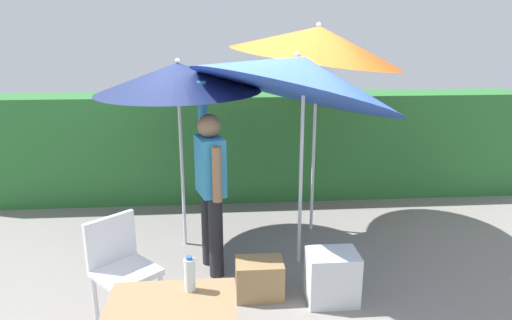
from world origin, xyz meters
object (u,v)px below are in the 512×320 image
at_px(umbrella_orange, 300,75).
at_px(umbrella_yellow, 318,42).
at_px(crate_cardboard, 259,279).
at_px(umbrella_rainbow, 178,78).
at_px(bottle_water, 190,274).
at_px(person_vendor, 211,182).
at_px(cooler_box, 332,277).
at_px(folding_table, 171,319).
at_px(chair_plastic, 121,264).

xyz_separation_m(umbrella_orange, umbrella_yellow, (0.33, 0.78, 0.29)).
bearing_deg(crate_cardboard, umbrella_rainbow, 123.94).
distance_m(umbrella_orange, bottle_water, 2.24).
height_order(umbrella_rainbow, umbrella_yellow, umbrella_yellow).
relative_size(umbrella_orange, person_vendor, 1.34).
distance_m(umbrella_rainbow, umbrella_yellow, 1.59).
relative_size(person_vendor, bottle_water, 7.83).
distance_m(person_vendor, cooler_box, 1.43).
xyz_separation_m(umbrella_rainbow, umbrella_yellow, (1.52, 0.32, 0.35)).
relative_size(umbrella_yellow, bottle_water, 10.66).
bearing_deg(person_vendor, folding_table, -97.16).
xyz_separation_m(umbrella_orange, crate_cardboard, (-0.44, -0.65, -1.76)).
distance_m(crate_cardboard, folding_table, 1.45).
height_order(chair_plastic, cooler_box, chair_plastic).
height_order(cooler_box, bottle_water, bottle_water).
relative_size(umbrella_yellow, folding_table, 3.20).
bearing_deg(chair_plastic, umbrella_rainbow, 73.64).
bearing_deg(chair_plastic, bottle_water, -51.44).
relative_size(umbrella_orange, chair_plastic, 2.83).
height_order(umbrella_orange, umbrella_yellow, umbrella_yellow).
distance_m(umbrella_rainbow, crate_cardboard, 2.17).
xyz_separation_m(person_vendor, chair_plastic, (-0.72, -0.78, -0.42)).
relative_size(folding_table, bottle_water, 3.33).
distance_m(folding_table, bottle_water, 0.28).
xyz_separation_m(chair_plastic, cooler_box, (1.79, 0.14, -0.28)).
height_order(person_vendor, cooler_box, person_vendor).
xyz_separation_m(person_vendor, bottle_water, (-0.11, -1.56, -0.10)).
bearing_deg(chair_plastic, cooler_box, 4.31).
bearing_deg(folding_table, umbrella_yellow, 61.81).
relative_size(umbrella_rainbow, chair_plastic, 2.33).
height_order(umbrella_orange, bottle_water, umbrella_orange).
height_order(chair_plastic, folding_table, chair_plastic).
relative_size(umbrella_orange, bottle_water, 10.50).
distance_m(umbrella_orange, chair_plastic, 2.33).
xyz_separation_m(umbrella_orange, cooler_box, (0.20, -0.78, -1.70)).
height_order(umbrella_yellow, folding_table, umbrella_yellow).
bearing_deg(bottle_water, folding_table, -123.10).
height_order(umbrella_yellow, person_vendor, umbrella_yellow).
distance_m(cooler_box, crate_cardboard, 0.65).
bearing_deg(chair_plastic, umbrella_orange, 29.86).
bearing_deg(umbrella_rainbow, umbrella_orange, -21.21).
xyz_separation_m(umbrella_yellow, cooler_box, (-0.13, -1.56, -1.99)).
distance_m(umbrella_orange, cooler_box, 1.88).
bearing_deg(person_vendor, umbrella_orange, 8.70).
bearing_deg(crate_cardboard, person_vendor, 129.67).
xyz_separation_m(person_vendor, crate_cardboard, (0.43, -0.52, -0.76)).
bearing_deg(cooler_box, person_vendor, 148.76).
bearing_deg(umbrella_orange, folding_table, -120.34).
bearing_deg(umbrella_rainbow, crate_cardboard, -56.06).
height_order(umbrella_yellow, crate_cardboard, umbrella_yellow).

